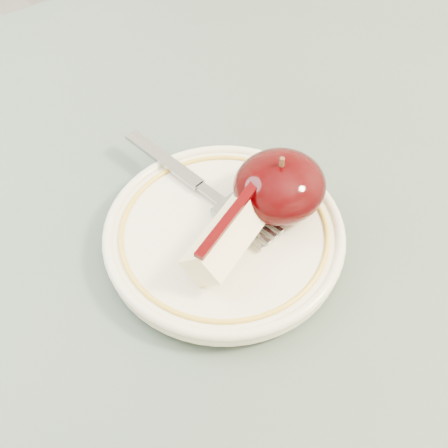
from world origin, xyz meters
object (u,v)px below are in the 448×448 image
plate (224,235)px  fork (201,187)px  table (280,303)px  apple_half (279,186)px

plate → fork: (0.01, 0.05, 0.01)m
table → plate: bearing=143.5°
plate → fork: size_ratio=1.13×
table → fork: fork is taller
table → plate: size_ratio=4.58×
fork → apple_half: bearing=-149.8°
plate → apple_half: (0.05, -0.00, 0.03)m
apple_half → fork: 0.07m
plate → apple_half: size_ratio=2.56×
plate → fork: 0.05m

